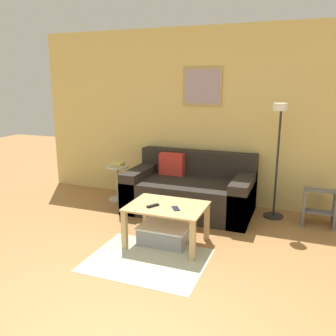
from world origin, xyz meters
TOP-DOWN VIEW (x-y plane):
  - wall_back at (-0.00, 3.51)m, footprint 5.60×0.09m
  - area_rug at (-0.13, 1.46)m, footprint 1.20×0.95m
  - couch at (-0.16, 3.00)m, footprint 1.72×0.97m
  - coffee_table at (-0.08, 1.89)m, footprint 0.85×0.63m
  - storage_bin at (-0.11, 1.92)m, footprint 0.56×0.43m
  - floor_lamp at (0.98, 3.06)m, footprint 0.27×0.45m
  - side_table at (-1.35, 3.06)m, footprint 0.35×0.35m
  - book_stack at (-1.34, 3.07)m, footprint 0.21×0.18m
  - remote_control at (-0.21, 1.80)m, footprint 0.11×0.15m
  - cell_phone at (0.05, 1.82)m, footprint 0.13×0.15m
  - step_stool at (1.53, 3.11)m, footprint 0.39×0.34m

SIDE VIEW (x-z plane):
  - area_rug at x=-0.13m, z-range 0.00..0.01m
  - storage_bin at x=-0.11m, z-range 0.00..0.21m
  - step_stool at x=1.53m, z-range 0.02..0.46m
  - couch at x=-0.16m, z-range -0.11..0.69m
  - side_table at x=-1.35m, z-range 0.05..0.59m
  - coffee_table at x=-0.08m, z-range 0.14..0.60m
  - cell_phone at x=0.05m, z-range 0.46..0.47m
  - remote_control at x=-0.21m, z-range 0.46..0.48m
  - book_stack at x=-1.34m, z-range 0.54..0.59m
  - floor_lamp at x=0.98m, z-range 0.16..1.70m
  - wall_back at x=0.00m, z-range 0.00..2.55m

